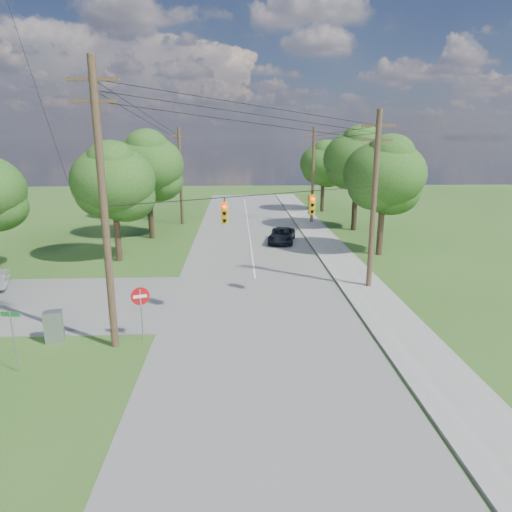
{
  "coord_description": "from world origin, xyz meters",
  "views": [
    {
      "loc": [
        0.85,
        -18.4,
        8.92
      ],
      "look_at": [
        1.84,
        5.0,
        2.85
      ],
      "focal_mm": 32.0,
      "sensor_mm": 36.0,
      "label": 1
    }
  ],
  "objects_px": {
    "car_main_north": "(282,235)",
    "do_not_enter_sign": "(141,302)",
    "control_cabinet": "(54,326)",
    "pole_north_w": "(181,175)",
    "pole_north_e": "(313,175)",
    "pole_ne": "(374,199)",
    "pole_sw": "(104,206)"
  },
  "relations": [
    {
      "from": "pole_ne",
      "to": "do_not_enter_sign",
      "type": "height_order",
      "value": "pole_ne"
    },
    {
      "from": "pole_north_e",
      "to": "do_not_enter_sign",
      "type": "bearing_deg",
      "value": -113.15
    },
    {
      "from": "pole_north_w",
      "to": "do_not_enter_sign",
      "type": "relative_size",
      "value": 3.99
    },
    {
      "from": "pole_north_e",
      "to": "pole_ne",
      "type": "bearing_deg",
      "value": -90.0
    },
    {
      "from": "pole_north_e",
      "to": "car_main_north",
      "type": "bearing_deg",
      "value": -113.6
    },
    {
      "from": "pole_ne",
      "to": "pole_north_e",
      "type": "xyz_separation_m",
      "value": [
        -0.0,
        22.0,
        -0.34
      ]
    },
    {
      "from": "pole_sw",
      "to": "pole_north_w",
      "type": "xyz_separation_m",
      "value": [
        -0.4,
        29.6,
        -1.1
      ]
    },
    {
      "from": "do_not_enter_sign",
      "to": "control_cabinet",
      "type": "bearing_deg",
      "value": 161.42
    },
    {
      "from": "car_main_north",
      "to": "pole_north_w",
      "type": "bearing_deg",
      "value": 146.64
    },
    {
      "from": "control_cabinet",
      "to": "do_not_enter_sign",
      "type": "height_order",
      "value": "do_not_enter_sign"
    },
    {
      "from": "control_cabinet",
      "to": "do_not_enter_sign",
      "type": "distance_m",
      "value": 4.09
    },
    {
      "from": "pole_ne",
      "to": "do_not_enter_sign",
      "type": "distance_m",
      "value": 14.7
    },
    {
      "from": "pole_ne",
      "to": "pole_north_w",
      "type": "height_order",
      "value": "pole_ne"
    },
    {
      "from": "car_main_north",
      "to": "do_not_enter_sign",
      "type": "xyz_separation_m",
      "value": [
        -8.25,
        -19.51,
        1.15
      ]
    },
    {
      "from": "pole_sw",
      "to": "car_main_north",
      "type": "height_order",
      "value": "pole_sw"
    },
    {
      "from": "pole_north_w",
      "to": "pole_north_e",
      "type": "bearing_deg",
      "value": 0.0
    },
    {
      "from": "pole_north_e",
      "to": "pole_north_w",
      "type": "xyz_separation_m",
      "value": [
        -13.9,
        0.0,
        0.0
      ]
    },
    {
      "from": "pole_ne",
      "to": "pole_north_w",
      "type": "bearing_deg",
      "value": 122.29
    },
    {
      "from": "pole_north_e",
      "to": "pole_sw",
      "type": "bearing_deg",
      "value": -114.52
    },
    {
      "from": "car_main_north",
      "to": "do_not_enter_sign",
      "type": "distance_m",
      "value": 21.22
    },
    {
      "from": "pole_sw",
      "to": "control_cabinet",
      "type": "xyz_separation_m",
      "value": [
        -2.84,
        0.6,
        -5.51
      ]
    },
    {
      "from": "car_main_north",
      "to": "do_not_enter_sign",
      "type": "bearing_deg",
      "value": -102.08
    },
    {
      "from": "pole_north_w",
      "to": "control_cabinet",
      "type": "height_order",
      "value": "pole_north_w"
    },
    {
      "from": "pole_sw",
      "to": "pole_north_e",
      "type": "bearing_deg",
      "value": 65.48
    },
    {
      "from": "pole_sw",
      "to": "do_not_enter_sign",
      "type": "height_order",
      "value": "pole_sw"
    },
    {
      "from": "control_cabinet",
      "to": "pole_ne",
      "type": "bearing_deg",
      "value": 7.61
    },
    {
      "from": "pole_ne",
      "to": "car_main_north",
      "type": "bearing_deg",
      "value": 108.34
    },
    {
      "from": "control_cabinet",
      "to": "pole_north_e",
      "type": "bearing_deg",
      "value": 45.02
    },
    {
      "from": "car_main_north",
      "to": "do_not_enter_sign",
      "type": "relative_size",
      "value": 1.82
    },
    {
      "from": "pole_north_w",
      "to": "pole_sw",
      "type": "bearing_deg",
      "value": -89.23
    },
    {
      "from": "pole_ne",
      "to": "control_cabinet",
      "type": "bearing_deg",
      "value": -156.81
    },
    {
      "from": "car_main_north",
      "to": "control_cabinet",
      "type": "relative_size",
      "value": 3.19
    }
  ]
}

